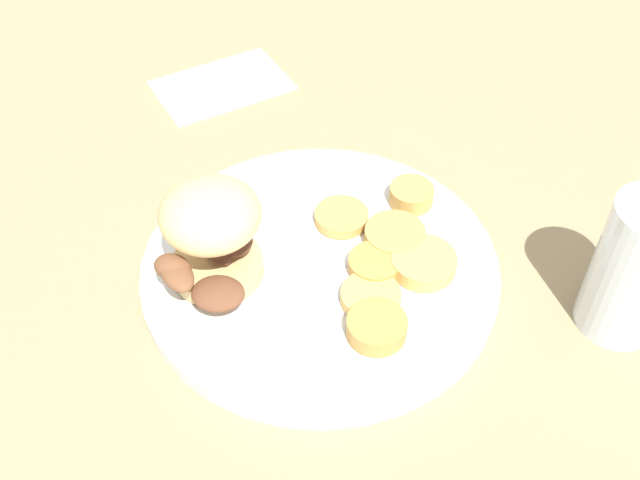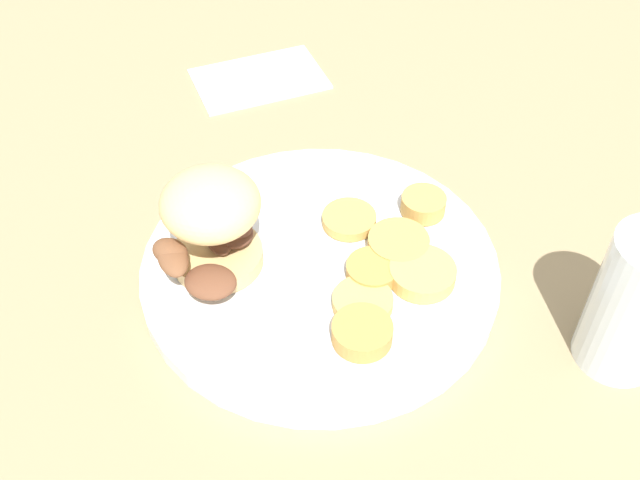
% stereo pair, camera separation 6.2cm
% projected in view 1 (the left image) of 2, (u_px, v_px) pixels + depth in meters
% --- Properties ---
extents(ground_plane, '(4.00, 4.00, 0.00)m').
position_uv_depth(ground_plane, '(320.00, 274.00, 0.65)').
color(ground_plane, '#937F5B').
extents(dinner_plate, '(0.31, 0.31, 0.02)m').
position_uv_depth(dinner_plate, '(320.00, 266.00, 0.64)').
color(dinner_plate, white).
rests_on(dinner_plate, ground_plane).
extents(sandwich, '(0.09, 0.10, 0.09)m').
position_uv_depth(sandwich, '(212.00, 233.00, 0.59)').
color(sandwich, tan).
rests_on(sandwich, dinner_plate).
extents(potato_round_0, '(0.06, 0.06, 0.01)m').
position_uv_depth(potato_round_0, '(424.00, 262.00, 0.63)').
color(potato_round_0, tan).
rests_on(potato_round_0, dinner_plate).
extents(potato_round_1, '(0.05, 0.05, 0.01)m').
position_uv_depth(potato_round_1, '(371.00, 297.00, 0.60)').
color(potato_round_1, tan).
rests_on(potato_round_1, dinner_plate).
extents(potato_round_2, '(0.04, 0.04, 0.02)m').
position_uv_depth(potato_round_2, '(411.00, 195.00, 0.68)').
color(potato_round_2, tan).
rests_on(potato_round_2, dinner_plate).
extents(potato_round_3, '(0.05, 0.05, 0.02)m').
position_uv_depth(potato_round_3, '(377.00, 327.00, 0.58)').
color(potato_round_3, '#BC8942').
rests_on(potato_round_3, dinner_plate).
extents(potato_round_4, '(0.05, 0.05, 0.01)m').
position_uv_depth(potato_round_4, '(395.00, 236.00, 0.65)').
color(potato_round_4, tan).
rests_on(potato_round_4, dinner_plate).
extents(potato_round_5, '(0.05, 0.05, 0.01)m').
position_uv_depth(potato_round_5, '(337.00, 215.00, 0.67)').
color(potato_round_5, tan).
rests_on(potato_round_5, dinner_plate).
extents(potato_round_6, '(0.04, 0.04, 0.01)m').
position_uv_depth(potato_round_6, '(375.00, 265.00, 0.63)').
color(potato_round_6, '#BC8942').
rests_on(potato_round_6, dinner_plate).
extents(drinking_glass, '(0.07, 0.07, 0.12)m').
position_uv_depth(drinking_glass, '(636.00, 269.00, 0.57)').
color(drinking_glass, silver).
rests_on(drinking_glass, ground_plane).
extents(napkin, '(0.16, 0.17, 0.01)m').
position_uv_depth(napkin, '(222.00, 84.00, 0.85)').
color(napkin, white).
rests_on(napkin, ground_plane).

